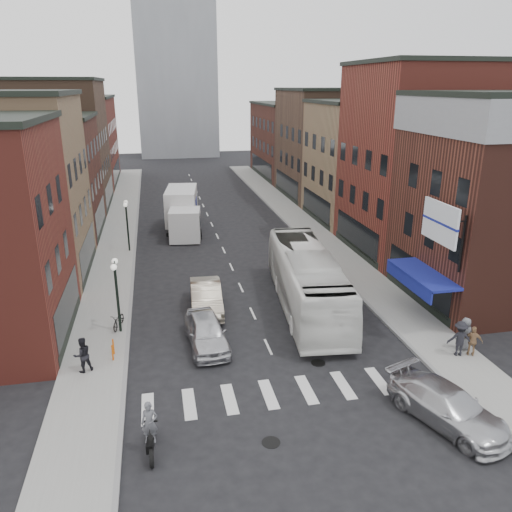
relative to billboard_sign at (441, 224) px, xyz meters
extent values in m
plane|color=black|center=(-8.59, -0.50, -6.13)|extent=(160.00, 160.00, 0.00)
cube|color=gray|center=(-17.09, 21.50, -6.06)|extent=(3.00, 74.00, 0.15)
cube|color=gray|center=(-0.09, 21.50, -6.06)|extent=(3.00, 74.00, 0.15)
cube|color=gray|center=(-15.59, 21.50, -6.13)|extent=(0.20, 74.00, 0.16)
cube|color=gray|center=(-1.59, 21.50, -6.13)|extent=(0.20, 74.00, 0.16)
cube|color=silver|center=(-8.59, -3.50, -6.13)|extent=(12.00, 2.20, 0.01)
cube|color=black|center=(-18.61, 4.00, -4.53)|extent=(0.08, 7.20, 2.20)
cube|color=#9F7A57|center=(-23.59, 13.50, -0.13)|extent=(10.00, 10.00, 12.00)
cube|color=black|center=(-18.61, 13.50, -4.53)|extent=(0.08, 8.00, 2.20)
cube|color=#482119|center=(-23.59, 23.50, -1.13)|extent=(10.00, 10.00, 10.00)
cube|color=black|center=(-18.61, 23.50, -4.53)|extent=(0.08, 8.00, 2.20)
cube|color=black|center=(-23.59, 23.50, 4.02)|extent=(10.30, 10.20, 0.30)
cube|color=#4B3325|center=(-23.59, 34.50, 0.37)|extent=(10.00, 12.00, 13.00)
cube|color=black|center=(-18.61, 34.50, -4.53)|extent=(0.08, 9.60, 2.20)
cube|color=black|center=(-23.59, 34.50, 7.02)|extent=(10.30, 12.20, 0.30)
cube|color=maroon|center=(-23.59, 48.50, -0.63)|extent=(10.00, 16.00, 11.00)
cube|color=black|center=(-18.61, 48.50, -4.53)|extent=(0.08, 12.80, 2.20)
cube|color=black|center=(-23.59, 48.50, 5.02)|extent=(10.30, 16.20, 0.30)
cube|color=#482119|center=(6.41, 4.00, -0.13)|extent=(10.00, 9.00, 12.00)
cube|color=black|center=(1.43, 4.00, -4.53)|extent=(0.08, 7.20, 2.20)
cube|color=maroon|center=(6.41, 13.50, 0.87)|extent=(10.00, 10.00, 14.00)
cube|color=black|center=(1.43, 13.50, -4.53)|extent=(0.08, 8.00, 2.20)
cube|color=black|center=(6.41, 13.50, 8.02)|extent=(10.30, 10.20, 0.30)
cube|color=#9F7A57|center=(6.41, 23.50, -0.63)|extent=(10.00, 10.00, 11.00)
cube|color=black|center=(1.43, 23.50, -4.53)|extent=(0.08, 8.00, 2.20)
cube|color=black|center=(6.41, 23.50, 5.02)|extent=(10.30, 10.20, 0.30)
cube|color=#4B3325|center=(6.41, 34.50, -0.13)|extent=(10.00, 12.00, 12.00)
cube|color=black|center=(1.43, 34.50, -4.53)|extent=(0.08, 9.60, 2.20)
cube|color=black|center=(6.41, 34.50, 6.02)|extent=(10.30, 12.20, 0.30)
cube|color=#482119|center=(6.41, 48.50, -1.13)|extent=(10.00, 16.00, 10.00)
cube|color=black|center=(1.43, 48.50, -4.53)|extent=(0.08, 12.80, 2.20)
cube|color=black|center=(6.41, 48.50, 4.02)|extent=(10.30, 16.20, 0.30)
cube|color=navy|center=(0.51, 2.00, -3.43)|extent=(1.80, 5.00, 0.15)
cube|color=navy|center=(-0.34, 2.00, -3.78)|extent=(0.10, 5.00, 0.70)
cylinder|color=black|center=(1.31, 0.00, -1.13)|extent=(0.12, 0.12, 3.00)
cylinder|color=black|center=(0.61, 0.00, 0.07)|extent=(1.40, 0.08, 0.08)
cube|color=silver|center=(-0.09, 0.00, 0.07)|extent=(0.12, 3.00, 2.00)
cube|color=#9399A0|center=(-8.59, 77.50, 18.87)|extent=(14.00, 14.00, 50.00)
cylinder|color=black|center=(-15.99, 3.50, -4.13)|extent=(0.14, 0.14, 4.00)
cylinder|color=black|center=(-15.99, 3.50, -2.13)|extent=(0.06, 0.90, 0.06)
sphere|color=white|center=(-15.99, 3.05, -2.18)|extent=(0.32, 0.32, 0.32)
sphere|color=white|center=(-15.99, 3.95, -2.18)|extent=(0.32, 0.32, 0.32)
cylinder|color=black|center=(-15.99, 17.50, -4.13)|extent=(0.14, 0.14, 4.00)
cylinder|color=black|center=(-15.99, 17.50, -2.13)|extent=(0.06, 0.90, 0.06)
sphere|color=white|center=(-15.99, 17.05, -2.18)|extent=(0.32, 0.32, 0.32)
sphere|color=white|center=(-15.99, 17.95, -2.18)|extent=(0.32, 0.32, 0.32)
cylinder|color=#D8590C|center=(-16.19, 0.50, -5.58)|extent=(0.08, 0.08, 0.80)
cylinder|color=#D8590C|center=(-16.19, 1.10, -5.58)|extent=(0.08, 0.08, 0.80)
cube|color=silver|center=(-11.39, 19.64, -4.71)|extent=(2.85, 3.04, 2.63)
cube|color=black|center=(-11.39, 19.64, -4.45)|extent=(2.73, 1.79, 1.16)
cube|color=silver|center=(-11.39, 23.63, -3.93)|extent=(3.31, 5.76, 3.05)
cube|color=navy|center=(-11.39, 23.63, -3.93)|extent=(2.92, 2.43, 1.26)
cube|color=black|center=(-11.39, 23.42, -5.66)|extent=(3.18, 7.07, 0.37)
cylinder|color=black|center=(-12.60, 19.85, -5.66)|extent=(0.29, 0.95, 0.95)
cylinder|color=black|center=(-10.18, 19.85, -5.66)|extent=(0.29, 0.95, 0.95)
cylinder|color=black|center=(-12.60, 23.42, -5.66)|extent=(0.29, 0.95, 0.95)
cylinder|color=black|center=(-10.18, 23.42, -5.66)|extent=(0.29, 0.95, 0.95)
cylinder|color=black|center=(-12.60, 25.52, -5.66)|extent=(0.29, 0.95, 0.95)
cylinder|color=black|center=(-10.18, 25.52, -5.66)|extent=(0.29, 0.95, 0.95)
cylinder|color=black|center=(-14.43, -5.38, -5.81)|extent=(0.14, 0.64, 0.64)
cylinder|color=black|center=(-14.43, -6.83, -5.81)|extent=(0.14, 0.64, 0.64)
cube|color=black|center=(-14.43, -6.11, -5.60)|extent=(0.36, 1.18, 0.34)
cube|color=black|center=(-14.43, -5.57, -5.21)|extent=(0.54, 0.11, 0.06)
imported|color=#55575D|center=(-14.43, -6.20, -4.80)|extent=(0.62, 0.44, 1.60)
imported|color=white|center=(-5.31, 4.70, -4.37)|extent=(4.28, 12.87, 3.52)
imported|color=silver|center=(-11.63, 1.26, -5.34)|extent=(2.17, 4.77, 1.59)
imported|color=#B8AB95|center=(-11.17, 5.50, -5.30)|extent=(2.01, 5.11, 1.66)
imported|color=silver|center=(-3.07, -6.73, -5.39)|extent=(3.72, 5.50, 1.48)
imported|color=black|center=(-16.09, 3.96, -5.56)|extent=(0.95, 1.68, 0.84)
imported|color=black|center=(-17.42, -0.23, -5.14)|extent=(0.94, 0.77, 1.69)
imported|color=black|center=(0.22, -2.38, -5.09)|extent=(1.27, 0.87, 1.78)
imported|color=#9B744F|center=(0.84, -2.53, -5.22)|extent=(1.00, 0.83, 1.52)
imported|color=slate|center=(0.80, -1.92, -5.14)|extent=(0.83, 0.54, 1.69)
camera|label=1|loc=(-13.71, -21.36, 6.47)|focal=35.00mm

